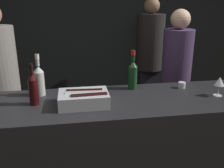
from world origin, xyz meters
TOP-DOWN VIEW (x-y plane):
  - wall_back_chalkboard at (0.00, 2.30)m, footprint 6.40×0.06m
  - bar_counter at (0.00, 0.34)m, footprint 2.52×0.67m
  - ice_bin_with_bottles at (-0.22, 0.28)m, footprint 0.36×0.25m
  - wine_glass at (0.85, 0.29)m, footprint 0.08×0.08m
  - candle_votive at (0.64, 0.52)m, footprint 0.06×0.06m
  - white_wine_bottle at (-0.56, 0.53)m, footprint 0.08×0.08m
  - red_wine_bottle_black_foil at (-0.58, 0.35)m, footprint 0.07×0.07m
  - red_wine_bottle_burgundy at (0.21, 0.57)m, footprint 0.08×0.08m
  - person_in_hoodie at (0.78, 1.90)m, footprint 0.38×0.38m
  - person_blond_tee at (-1.02, 1.09)m, footprint 0.38×0.38m
  - person_grey_polo at (0.85, 1.13)m, footprint 0.33×0.33m

SIDE VIEW (x-z plane):
  - bar_counter at x=0.00m, z-range 0.00..1.03m
  - person_grey_polo at x=0.85m, z-range 0.10..1.78m
  - person_blond_tee at x=-1.02m, z-range 0.10..1.84m
  - person_in_hoodie at x=0.78m, z-range 0.10..1.90m
  - candle_votive at x=0.64m, z-range 1.03..1.09m
  - ice_bin_with_bottles at x=-0.22m, z-range 1.03..1.14m
  - wine_glass at x=0.85m, z-range 1.07..1.23m
  - red_wine_bottle_black_foil at x=-0.58m, z-range 1.01..1.32m
  - white_wine_bottle at x=-0.56m, z-range 1.00..1.34m
  - red_wine_bottle_burgundy at x=0.21m, z-range 1.00..1.34m
  - wall_back_chalkboard at x=0.00m, z-range 0.00..2.80m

